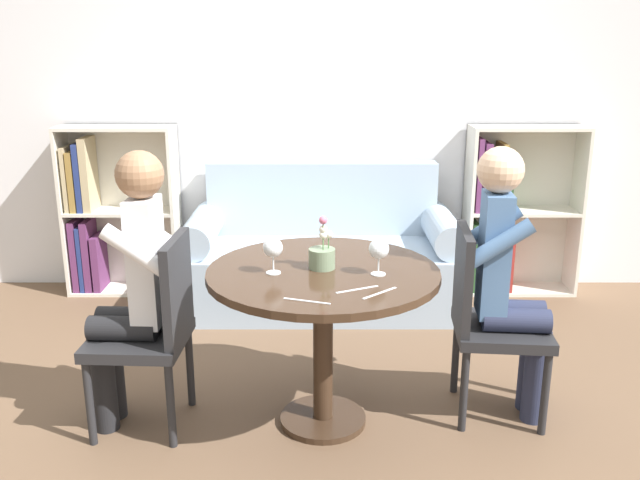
{
  "coord_description": "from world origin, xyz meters",
  "views": [
    {
      "loc": [
        -0.01,
        -2.8,
        1.71
      ],
      "look_at": [
        0.0,
        0.05,
        0.87
      ],
      "focal_mm": 38.0,
      "sensor_mm": 36.0,
      "label": 1
    }
  ],
  "objects_px": {
    "couch": "(319,259)",
    "person_left": "(128,286)",
    "flower_vase": "(319,254)",
    "wine_glass_right": "(376,250)",
    "chair_right": "(483,315)",
    "wine_glass_left": "(270,249)",
    "chair_left": "(151,326)",
    "person_right": "(506,278)",
    "bookshelf_left": "(104,213)",
    "bookshelf_right": "(502,215)"
  },
  "relations": [
    {
      "from": "couch",
      "to": "chair_left",
      "type": "relative_size",
      "value": 1.99
    },
    {
      "from": "bookshelf_left",
      "to": "chair_left",
      "type": "relative_size",
      "value": 1.3
    },
    {
      "from": "chair_right",
      "to": "flower_vase",
      "type": "height_order",
      "value": "flower_vase"
    },
    {
      "from": "chair_right",
      "to": "person_left",
      "type": "xyz_separation_m",
      "value": [
        -1.6,
        -0.11,
        0.19
      ]
    },
    {
      "from": "person_right",
      "to": "person_left",
      "type": "bearing_deg",
      "value": 98.13
    },
    {
      "from": "wine_glass_left",
      "to": "wine_glass_right",
      "type": "height_order",
      "value": "wine_glass_right"
    },
    {
      "from": "person_right",
      "to": "wine_glass_left",
      "type": "bearing_deg",
      "value": 102.1
    },
    {
      "from": "couch",
      "to": "person_left",
      "type": "xyz_separation_m",
      "value": [
        -0.84,
        -1.51,
        0.37
      ]
    },
    {
      "from": "wine_glass_right",
      "to": "flower_vase",
      "type": "distance_m",
      "value": 0.26
    },
    {
      "from": "wine_glass_right",
      "to": "flower_vase",
      "type": "relative_size",
      "value": 0.66
    },
    {
      "from": "bookshelf_left",
      "to": "person_left",
      "type": "xyz_separation_m",
      "value": [
        0.65,
        -1.78,
        0.12
      ]
    },
    {
      "from": "person_right",
      "to": "wine_glass_left",
      "type": "height_order",
      "value": "person_right"
    },
    {
      "from": "bookshelf_left",
      "to": "chair_right",
      "type": "bearing_deg",
      "value": -36.66
    },
    {
      "from": "person_left",
      "to": "flower_vase",
      "type": "distance_m",
      "value": 0.85
    },
    {
      "from": "bookshelf_left",
      "to": "chair_right",
      "type": "height_order",
      "value": "bookshelf_left"
    },
    {
      "from": "chair_left",
      "to": "bookshelf_right",
      "type": "bearing_deg",
      "value": 134.05
    },
    {
      "from": "chair_left",
      "to": "person_left",
      "type": "distance_m",
      "value": 0.21
    },
    {
      "from": "wine_glass_right",
      "to": "flower_vase",
      "type": "height_order",
      "value": "flower_vase"
    },
    {
      "from": "chair_right",
      "to": "flower_vase",
      "type": "xyz_separation_m",
      "value": [
        -0.76,
        -0.08,
        0.32
      ]
    },
    {
      "from": "wine_glass_left",
      "to": "wine_glass_right",
      "type": "relative_size",
      "value": 0.99
    },
    {
      "from": "bookshelf_right",
      "to": "person_right",
      "type": "distance_m",
      "value": 1.75
    },
    {
      "from": "couch",
      "to": "person_right",
      "type": "xyz_separation_m",
      "value": [
        0.84,
        -1.42,
        0.37
      ]
    },
    {
      "from": "bookshelf_right",
      "to": "flower_vase",
      "type": "xyz_separation_m",
      "value": [
        -1.28,
        -1.75,
        0.27
      ]
    },
    {
      "from": "chair_right",
      "to": "flower_vase",
      "type": "relative_size",
      "value": 3.77
    },
    {
      "from": "flower_vase",
      "to": "couch",
      "type": "bearing_deg",
      "value": 89.86
    },
    {
      "from": "couch",
      "to": "chair_left",
      "type": "bearing_deg",
      "value": -116.41
    },
    {
      "from": "bookshelf_left",
      "to": "person_left",
      "type": "distance_m",
      "value": 1.9
    },
    {
      "from": "bookshelf_right",
      "to": "wine_glass_right",
      "type": "height_order",
      "value": "bookshelf_right"
    },
    {
      "from": "wine_glass_right",
      "to": "chair_left",
      "type": "bearing_deg",
      "value": 177.16
    },
    {
      "from": "person_right",
      "to": "wine_glass_left",
      "type": "relative_size",
      "value": 8.14
    },
    {
      "from": "bookshelf_right",
      "to": "couch",
      "type": "bearing_deg",
      "value": -168.35
    },
    {
      "from": "couch",
      "to": "person_left",
      "type": "relative_size",
      "value": 1.4
    },
    {
      "from": "person_right",
      "to": "couch",
      "type": "bearing_deg",
      "value": 35.6
    },
    {
      "from": "bookshelf_left",
      "to": "wine_glass_left",
      "type": "bearing_deg",
      "value": -54.88
    },
    {
      "from": "chair_left",
      "to": "flower_vase",
      "type": "height_order",
      "value": "flower_vase"
    },
    {
      "from": "chair_left",
      "to": "wine_glass_right",
      "type": "height_order",
      "value": "wine_glass_right"
    },
    {
      "from": "chair_left",
      "to": "wine_glass_left",
      "type": "relative_size",
      "value": 5.73
    },
    {
      "from": "chair_left",
      "to": "wine_glass_left",
      "type": "distance_m",
      "value": 0.65
    },
    {
      "from": "chair_right",
      "to": "person_right",
      "type": "relative_size",
      "value": 0.7
    },
    {
      "from": "flower_vase",
      "to": "wine_glass_right",
      "type": "bearing_deg",
      "value": -19.42
    },
    {
      "from": "bookshelf_left",
      "to": "flower_vase",
      "type": "height_order",
      "value": "bookshelf_left"
    },
    {
      "from": "wine_glass_left",
      "to": "person_left",
      "type": "bearing_deg",
      "value": 176.47
    },
    {
      "from": "bookshelf_left",
      "to": "wine_glass_right",
      "type": "xyz_separation_m",
      "value": [
        1.73,
        -1.84,
        0.3
      ]
    },
    {
      "from": "couch",
      "to": "flower_vase",
      "type": "height_order",
      "value": "flower_vase"
    },
    {
      "from": "chair_left",
      "to": "person_left",
      "type": "height_order",
      "value": "person_left"
    },
    {
      "from": "bookshelf_right",
      "to": "chair_right",
      "type": "bearing_deg",
      "value": -107.43
    },
    {
      "from": "person_left",
      "to": "person_right",
      "type": "height_order",
      "value": "same"
    },
    {
      "from": "couch",
      "to": "wine_glass_right",
      "type": "bearing_deg",
      "value": -81.46
    },
    {
      "from": "bookshelf_left",
      "to": "person_right",
      "type": "bearing_deg",
      "value": -35.84
    },
    {
      "from": "wine_glass_right",
      "to": "bookshelf_right",
      "type": "bearing_deg",
      "value": 60.34
    }
  ]
}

